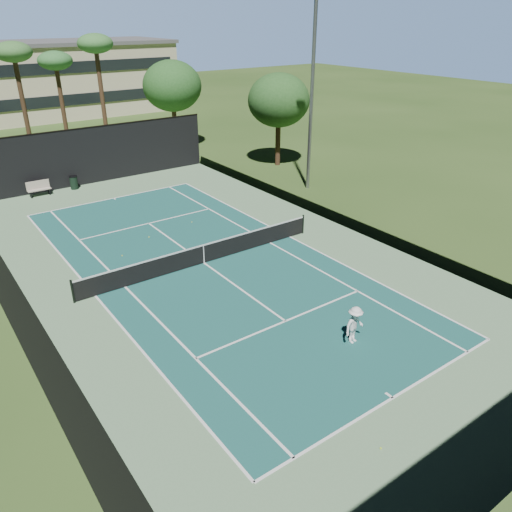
{
  "coord_description": "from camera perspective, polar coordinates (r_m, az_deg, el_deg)",
  "views": [
    {
      "loc": [
        -10.81,
        -19.35,
        11.11
      ],
      "look_at": [
        1.0,
        -3.0,
        1.3
      ],
      "focal_mm": 35.0,
      "sensor_mm": 36.0,
      "label": 1
    }
  ],
  "objects": [
    {
      "name": "tennis_ball_d",
      "position": [
        26.25,
        -15.05,
        0.03
      ],
      "size": [
        0.07,
        0.07,
        0.07
      ],
      "primitive_type": "sphere",
      "color": "gold",
      "rests_on": "ground"
    },
    {
      "name": "apron_slab",
      "position": [
        24.79,
        -5.94,
        -0.82
      ],
      "size": [
        18.0,
        32.0,
        0.01
      ],
      "primitive_type": "cube",
      "color": "#658D63",
      "rests_on": "ground"
    },
    {
      "name": "decid_tree_a",
      "position": [
        46.64,
        -9.56,
        18.6
      ],
      "size": [
        5.12,
        5.12,
        7.62
      ],
      "color": "#46301E",
      "rests_on": "ground"
    },
    {
      "name": "palm_a",
      "position": [
        44.33,
        -25.93,
        19.78
      ],
      "size": [
        2.8,
        2.8,
        9.32
      ],
      "color": "#462F1E",
      "rests_on": "ground"
    },
    {
      "name": "palm_b",
      "position": [
        47.14,
        -21.92,
        19.66
      ],
      "size": [
        2.8,
        2.8,
        8.42
      ],
      "color": "#4A311F",
      "rests_on": "ground"
    },
    {
      "name": "trash_bin",
      "position": [
        37.53,
        -20.1,
        7.9
      ],
      "size": [
        0.56,
        0.56,
        0.95
      ],
      "color": "black",
      "rests_on": "ground"
    },
    {
      "name": "tennis_ball_b",
      "position": [
        28.11,
        -12.13,
        2.13
      ],
      "size": [
        0.07,
        0.07,
        0.07
      ],
      "primitive_type": "sphere",
      "color": "#C5D530",
      "rests_on": "ground"
    },
    {
      "name": "tennis_ball_c",
      "position": [
        29.77,
        -7.34,
        3.87
      ],
      "size": [
        0.06,
        0.06,
        0.06
      ],
      "primitive_type": "sphere",
      "color": "#CEE433",
      "rests_on": "ground"
    },
    {
      "name": "tennis_ball_a",
      "position": [
        15.54,
        14.08,
        -20.53
      ],
      "size": [
        0.06,
        0.06,
        0.06
      ],
      "primitive_type": "sphere",
      "color": "#C1E433",
      "rests_on": "ground"
    },
    {
      "name": "court_lines",
      "position": [
        24.79,
        -5.95,
        -0.79
      ],
      "size": [
        11.07,
        23.87,
        0.01
      ],
      "color": "white",
      "rests_on": "ground"
    },
    {
      "name": "fence",
      "position": [
        24.01,
        -6.24,
        3.5
      ],
      "size": [
        18.04,
        32.05,
        4.03
      ],
      "color": "black",
      "rests_on": "ground"
    },
    {
      "name": "park_bench",
      "position": [
        36.94,
        -23.59,
        7.14
      ],
      "size": [
        1.5,
        0.45,
        1.02
      ],
      "color": "#BBAF9B",
      "rests_on": "ground"
    },
    {
      "name": "player",
      "position": [
        18.96,
        11.2,
        -7.74
      ],
      "size": [
        1.04,
        0.68,
        1.5
      ],
      "primitive_type": "imported",
      "rotation": [
        0.0,
        0.0,
        0.13
      ],
      "color": "white",
      "rests_on": "ground"
    },
    {
      "name": "light_pole",
      "position": [
        34.42,
        6.4,
        18.02
      ],
      "size": [
        0.9,
        0.25,
        12.22
      ],
      "color": "gray",
      "rests_on": "ground"
    },
    {
      "name": "decid_tree_b",
      "position": [
        40.43,
        2.61,
        17.34
      ],
      "size": [
        4.8,
        4.8,
        7.14
      ],
      "color": "#4D3221",
      "rests_on": "ground"
    },
    {
      "name": "ground",
      "position": [
        24.79,
        -5.94,
        -0.84
      ],
      "size": [
        160.0,
        160.0,
        0.0
      ],
      "primitive_type": "plane",
      "color": "#304D1D",
      "rests_on": "ground"
    },
    {
      "name": "palm_c",
      "position": [
        44.94,
        -17.83,
        21.62
      ],
      "size": [
        2.8,
        2.8,
        9.77
      ],
      "color": "#4D3321",
      "rests_on": "ground"
    },
    {
      "name": "court_surface",
      "position": [
        24.79,
        -5.95,
        -0.81
      ],
      "size": [
        10.97,
        23.77,
        0.01
      ],
      "primitive_type": "cube",
      "color": "#1A5650",
      "rests_on": "ground"
    },
    {
      "name": "tennis_net",
      "position": [
        24.55,
        -6.0,
        0.33
      ],
      "size": [
        12.9,
        0.1,
        1.1
      ],
      "color": "black",
      "rests_on": "ground"
    }
  ]
}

